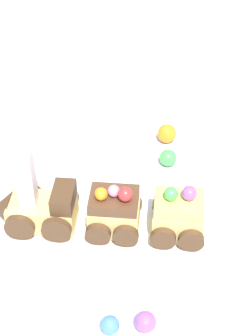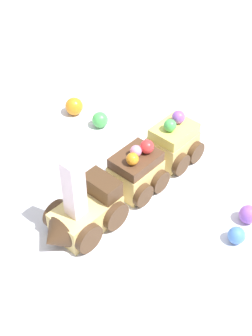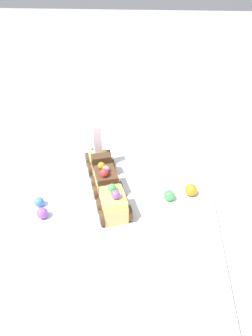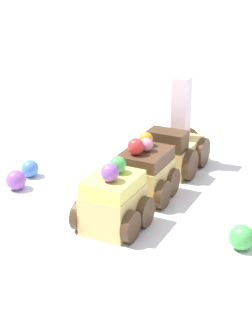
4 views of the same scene
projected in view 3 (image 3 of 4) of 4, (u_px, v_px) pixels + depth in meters
name	position (u px, v px, depth m)	size (l,w,h in m)	color
ground_plane	(116.00, 187.00, 0.67)	(10.00, 10.00, 0.00)	#B2B2B7
display_board	(116.00, 185.00, 0.67)	(0.83, 0.48, 0.01)	white
cake_train_locomotive	(99.00, 159.00, 0.70)	(0.12, 0.10, 0.12)	#E5C675
cake_car_chocolate	(106.00, 182.00, 0.62)	(0.09, 0.09, 0.08)	#E5C675
cake_car_lemon	(114.00, 205.00, 0.56)	(0.09, 0.09, 0.08)	#E5C675
gumball_blue	(39.00, 202.00, 0.59)	(0.02, 0.02, 0.02)	#4C84E0
gumball_green	(169.00, 195.00, 0.61)	(0.03, 0.03, 0.03)	#4CBC56
gumball_orange	(191.00, 190.00, 0.62)	(0.03, 0.03, 0.03)	orange
gumball_purple	(42.00, 213.00, 0.56)	(0.02, 0.02, 0.02)	#9956C6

